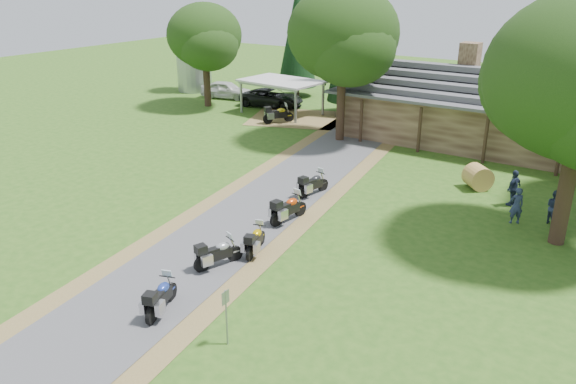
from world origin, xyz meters
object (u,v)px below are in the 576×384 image
Objects in this scene: motorcycle_row_b at (218,252)px; motorcycle_row_d at (289,207)px; motorcycle_row_a at (161,295)px; motorcycle_row_e at (313,183)px; motorcycle_row_c at (256,239)px; silo at (193,56)px; car_dark_suv at (272,93)px; carport at (282,97)px; motorcycle_carport_a at (278,113)px; lodge at (507,108)px; hay_bale at (478,177)px; car_white_sedan at (226,87)px.

motorcycle_row_d reaches higher than motorcycle_row_b.
motorcycle_row_d is at bearing -15.86° from motorcycle_row_a.
motorcycle_row_e is (-0.74, 3.37, -0.04)m from motorcycle_row_d.
motorcycle_row_b reaches higher than motorcycle_row_c.
motorcycle_row_c is (24.55, -23.55, -2.64)m from silo.
car_dark_suv is at bearing 51.18° from motorcycle_row_b.
carport is 25.04m from motorcycle_row_b.
motorcycle_row_b is 0.86× the size of motorcycle_carport_a.
lodge is 21.50m from motorcycle_row_c.
hay_bale is (17.75, -8.24, -0.70)m from carport.
motorcycle_row_d is (13.96, -18.64, -0.43)m from car_dark_suv.
carport is 4.87× the size of hay_bale.
motorcycle_row_e is at bearing -140.63° from hay_bale.
car_white_sedan is at bearing 24.14° from motorcycle_row_c.
motorcycle_row_a is 8.35m from motorcycle_row_d.
car_white_sedan is at bearing 61.12° from motorcycle_row_e.
car_dark_suv is (-2.09, 1.60, -0.21)m from carport.
motorcycle_carport_a is (8.87, -4.74, -0.24)m from car_white_sedan.
car_dark_suv reaches higher than motorcycle_row_d.
carport reaches higher than car_white_sedan.
lodge is 15.82m from motorcycle_carport_a.
silo is at bearing 170.38° from carport.
silo is at bearing 64.04° from motorcycle_row_b.
car_white_sedan is 2.88× the size of motorcycle_row_d.
hay_bale is (5.80, 13.76, 0.00)m from motorcycle_row_b.
carport reaches higher than motorcycle_row_c.
carport is 3.49× the size of motorcycle_row_c.
motorcycle_row_a reaches higher than motorcycle_row_c.
motorcycle_row_e reaches higher than motorcycle_row_c.
car_dark_suv is 3.18× the size of motorcycle_row_b.
lodge is at bearing -29.23° from motorcycle_row_c.
lodge is 12.23× the size of motorcycle_row_c.
motorcycle_row_a is 1.04× the size of motorcycle_row_c.
motorcycle_row_e is (23.24, -16.93, -2.59)m from silo.
lodge is at bearing -43.33° from motorcycle_carport_a.
motorcycle_row_a is at bearing -152.60° from motorcycle_row_b.
car_dark_suv is at bearing 148.09° from carport.
motorcycle_row_d is 0.95× the size of motorcycle_carport_a.
car_dark_suv is 2.90× the size of motorcycle_row_d.
car_dark_suv is at bearing 8.92° from motorcycle_row_a.
motorcycle_row_a is at bearing -157.59° from car_white_sedan.
lodge reaches higher than car_dark_suv.
carport is 2.64m from car_dark_suv.
lodge is 10.70× the size of motorcycle_row_d.
carport is at bearing -119.29° from car_white_sedan.
hay_bale is (16.29, -5.62, -0.10)m from motorcycle_carport_a.
car_dark_suv reaches higher than motorcycle_row_c.
motorcycle_row_c is 6.75m from motorcycle_row_e.
motorcycle_row_c is (0.08, 5.08, -0.02)m from motorcycle_row_a.
motorcycle_row_c is 13.18m from hay_bale.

